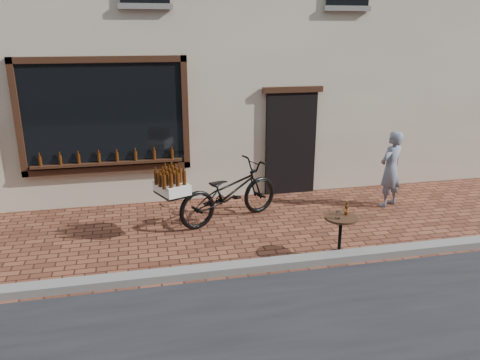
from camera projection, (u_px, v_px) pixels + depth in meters
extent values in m
plane|color=#4F2719|center=(238.00, 278.00, 6.76)|extent=(90.00, 90.00, 0.00)
cube|color=slate|center=(235.00, 268.00, 6.93)|extent=(90.00, 0.25, 0.12)
cube|color=black|center=(104.00, 116.00, 9.02)|extent=(3.00, 0.06, 2.00)
cube|color=black|center=(99.00, 59.00, 8.68)|extent=(3.24, 0.10, 0.12)
cube|color=black|center=(109.00, 169.00, 9.33)|extent=(3.24, 0.10, 0.12)
cube|color=black|center=(18.00, 119.00, 8.69)|extent=(0.12, 0.10, 2.24)
cube|color=black|center=(185.00, 113.00, 9.32)|extent=(0.12, 0.10, 2.24)
cube|color=black|center=(108.00, 163.00, 9.24)|extent=(2.90, 0.16, 0.05)
cube|color=black|center=(291.00, 144.00, 10.04)|extent=(1.10, 0.10, 2.20)
cube|color=black|center=(293.00, 90.00, 9.66)|extent=(1.30, 0.10, 0.12)
cylinder|color=#3D1C07|center=(40.00, 161.00, 8.95)|extent=(0.06, 0.06, 0.19)
cylinder|color=#3D1C07|center=(60.00, 160.00, 9.02)|extent=(0.06, 0.06, 0.19)
cylinder|color=#3D1C07|center=(79.00, 159.00, 9.10)|extent=(0.06, 0.06, 0.19)
cylinder|color=#3D1C07|center=(98.00, 158.00, 9.17)|extent=(0.06, 0.06, 0.19)
cylinder|color=#3D1C07|center=(117.00, 157.00, 9.24)|extent=(0.06, 0.06, 0.19)
cylinder|color=#3D1C07|center=(136.00, 156.00, 9.31)|extent=(0.06, 0.06, 0.19)
cylinder|color=#3D1C07|center=(154.00, 155.00, 9.39)|extent=(0.06, 0.06, 0.19)
cylinder|color=#3D1C07|center=(172.00, 154.00, 9.46)|extent=(0.06, 0.06, 0.19)
imported|color=black|center=(229.00, 192.00, 8.69)|extent=(2.24, 1.51, 1.11)
cube|color=black|center=(172.00, 193.00, 7.98)|extent=(0.62, 0.71, 0.04)
cube|color=silver|center=(172.00, 188.00, 7.95)|extent=(0.63, 0.73, 0.17)
cylinder|color=#3D1C07|center=(184.00, 178.00, 7.78)|extent=(0.07, 0.07, 0.24)
cylinder|color=#3D1C07|center=(178.00, 179.00, 7.71)|extent=(0.07, 0.07, 0.24)
cylinder|color=#3D1C07|center=(171.00, 181.00, 7.64)|extent=(0.07, 0.07, 0.24)
cylinder|color=#3D1C07|center=(164.00, 182.00, 7.57)|extent=(0.07, 0.07, 0.24)
cylinder|color=#3D1C07|center=(180.00, 176.00, 7.90)|extent=(0.07, 0.07, 0.24)
cylinder|color=#3D1C07|center=(173.00, 177.00, 7.83)|extent=(0.07, 0.07, 0.24)
cylinder|color=#3D1C07|center=(167.00, 179.00, 7.76)|extent=(0.07, 0.07, 0.24)
cylinder|color=#3D1C07|center=(160.00, 180.00, 7.69)|extent=(0.07, 0.07, 0.24)
cylinder|color=#3D1C07|center=(176.00, 174.00, 8.01)|extent=(0.07, 0.07, 0.24)
cylinder|color=#3D1C07|center=(169.00, 175.00, 7.94)|extent=(0.07, 0.07, 0.24)
cylinder|color=#3D1C07|center=(163.00, 176.00, 7.87)|extent=(0.07, 0.07, 0.24)
cylinder|color=#3D1C07|center=(156.00, 178.00, 7.80)|extent=(0.07, 0.07, 0.24)
cylinder|color=#3D1C07|center=(172.00, 172.00, 8.13)|extent=(0.07, 0.07, 0.24)
cylinder|color=#3D1C07|center=(165.00, 173.00, 8.06)|extent=(0.07, 0.07, 0.24)
cylinder|color=black|center=(339.00, 255.00, 7.44)|extent=(0.38, 0.38, 0.03)
cylinder|color=black|center=(340.00, 237.00, 7.34)|extent=(0.05, 0.05, 0.61)
cylinder|color=black|center=(341.00, 218.00, 7.24)|extent=(0.52, 0.52, 0.03)
cylinder|color=gold|center=(346.00, 210.00, 7.28)|extent=(0.06, 0.06, 0.05)
cylinder|color=white|center=(338.00, 215.00, 7.14)|extent=(0.07, 0.07, 0.11)
imported|color=slate|center=(391.00, 169.00, 9.37)|extent=(0.67, 0.58, 1.55)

